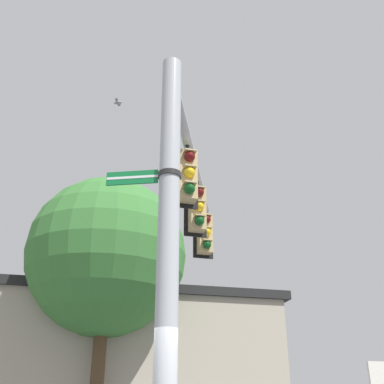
{
  "coord_description": "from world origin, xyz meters",
  "views": [
    {
      "loc": [
        1.39,
        6.39,
        1.5
      ],
      "look_at": [
        -1.04,
        -2.5,
        5.74
      ],
      "focal_mm": 44.68,
      "sensor_mm": 36.0,
      "label": 1
    }
  ],
  "objects_px": {
    "street_name_sign": "(156,176)",
    "bird_flying": "(118,103)",
    "traffic_light_mid_outer": "(205,234)",
    "traffic_light_nearest_pole": "(187,176)",
    "traffic_light_mid_inner": "(197,209)"
  },
  "relations": [
    {
      "from": "street_name_sign",
      "to": "bird_flying",
      "type": "bearing_deg",
      "value": -84.34
    },
    {
      "from": "traffic_light_mid_outer",
      "to": "traffic_light_nearest_pole",
      "type": "bearing_deg",
      "value": 67.47
    },
    {
      "from": "traffic_light_nearest_pole",
      "to": "bird_flying",
      "type": "height_order",
      "value": "bird_flying"
    },
    {
      "from": "traffic_light_mid_inner",
      "to": "bird_flying",
      "type": "relative_size",
      "value": 4.59
    },
    {
      "from": "traffic_light_mid_inner",
      "to": "traffic_light_mid_outer",
      "type": "xyz_separation_m",
      "value": [
        -0.65,
        -1.58,
        0.0
      ]
    },
    {
      "from": "traffic_light_mid_outer",
      "to": "traffic_light_mid_inner",
      "type": "bearing_deg",
      "value": 67.47
    },
    {
      "from": "traffic_light_mid_inner",
      "to": "traffic_light_mid_outer",
      "type": "height_order",
      "value": "same"
    },
    {
      "from": "traffic_light_mid_inner",
      "to": "traffic_light_mid_outer",
      "type": "bearing_deg",
      "value": -112.53
    },
    {
      "from": "traffic_light_mid_inner",
      "to": "traffic_light_mid_outer",
      "type": "distance_m",
      "value": 1.71
    },
    {
      "from": "traffic_light_mid_inner",
      "to": "bird_flying",
      "type": "bearing_deg",
      "value": -12.01
    },
    {
      "from": "traffic_light_nearest_pole",
      "to": "traffic_light_mid_inner",
      "type": "distance_m",
      "value": 1.71
    },
    {
      "from": "traffic_light_nearest_pole",
      "to": "street_name_sign",
      "type": "height_order",
      "value": "traffic_light_nearest_pole"
    },
    {
      "from": "traffic_light_nearest_pole",
      "to": "bird_flying",
      "type": "xyz_separation_m",
      "value": [
        1.3,
        -1.99,
        2.86
      ]
    },
    {
      "from": "traffic_light_nearest_pole",
      "to": "traffic_light_mid_outer",
      "type": "xyz_separation_m",
      "value": [
        -1.31,
        -3.15,
        0.0
      ]
    },
    {
      "from": "traffic_light_mid_inner",
      "to": "street_name_sign",
      "type": "xyz_separation_m",
      "value": [
        1.59,
        3.27,
        -0.96
      ]
    }
  ]
}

